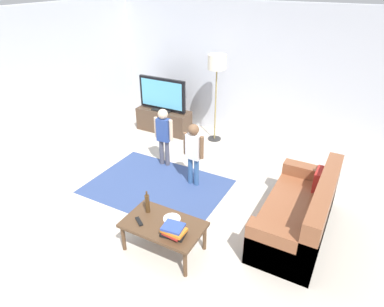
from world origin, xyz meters
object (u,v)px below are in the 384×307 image
(couch, at_px, (302,215))
(plate, at_px, (172,219))
(floor_lamp, at_px, (217,67))
(tv_stand, at_px, (164,121))
(tv_remote, at_px, (139,221))
(child_near_tv, at_px, (164,132))
(bottle, at_px, (147,203))
(child_center, at_px, (193,149))
(coffee_table, at_px, (163,227))
(tv, at_px, (162,95))
(book_stack, at_px, (174,231))

(couch, xyz_separation_m, plate, (-1.40, -1.04, 0.14))
(couch, height_order, floor_lamp, floor_lamp)
(tv_stand, relative_size, tv_remote, 7.06)
(child_near_tv, height_order, tv_remote, child_near_tv)
(bottle, bearing_deg, tv_remote, -84.81)
(couch, distance_m, child_center, 1.91)
(coffee_table, height_order, plate, plate)
(tv, height_order, coffee_table, tv)
(bottle, distance_m, tv_remote, 0.25)
(tv, distance_m, couch, 3.97)
(child_center, relative_size, plate, 4.96)
(tv_stand, relative_size, couch, 0.67)
(couch, xyz_separation_m, floor_lamp, (-2.27, 2.08, 1.25))
(child_near_tv, bearing_deg, bottle, -63.41)
(tv, distance_m, bottle, 3.43)
(tv_stand, distance_m, coffee_table, 3.68)
(tv, xyz_separation_m, child_near_tv, (0.82, -1.23, -0.19))
(floor_lamp, height_order, book_stack, floor_lamp)
(child_near_tv, relative_size, plate, 4.95)
(tv_stand, bearing_deg, child_near_tv, -56.79)
(couch, height_order, coffee_table, couch)
(tv, xyz_separation_m, floor_lamp, (1.17, 0.17, 0.70))
(tv_stand, xyz_separation_m, bottle, (1.69, -2.99, 0.31))
(tv_stand, relative_size, child_center, 1.10)
(tv, distance_m, child_center, 2.23)
(child_center, bearing_deg, book_stack, -69.23)
(floor_lamp, xyz_separation_m, child_center, (0.42, -1.73, -0.89))
(tv_stand, bearing_deg, tv_remote, -61.95)
(bottle, height_order, plate, bottle)
(coffee_table, relative_size, plate, 4.55)
(couch, distance_m, child_near_tv, 2.73)
(floor_lamp, bearing_deg, tv_stand, -172.62)
(couch, distance_m, book_stack, 1.78)
(child_near_tv, xyz_separation_m, tv_remote, (0.89, -1.95, -0.22))
(coffee_table, bearing_deg, tv_remote, -156.80)
(tv, relative_size, book_stack, 3.57)
(tv, bearing_deg, child_center, -44.24)
(book_stack, bearing_deg, tv_stand, 124.64)
(floor_lamp, bearing_deg, child_center, -76.28)
(book_stack, bearing_deg, plate, 126.43)
(tv_stand, relative_size, bottle, 3.77)
(child_near_tv, xyz_separation_m, plate, (1.22, -1.71, -0.23))
(tv_stand, height_order, floor_lamp, floor_lamp)
(couch, distance_m, floor_lamp, 3.32)
(tv_stand, relative_size, floor_lamp, 0.67)
(tv_remote, bearing_deg, bottle, 129.46)
(child_near_tv, height_order, coffee_table, child_near_tv)
(book_stack, bearing_deg, tv, 124.81)
(coffee_table, bearing_deg, bottle, 161.57)
(tv_remote, xyz_separation_m, plate, (0.33, 0.24, -0.00))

